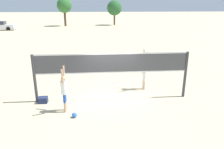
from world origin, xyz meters
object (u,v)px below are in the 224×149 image
at_px(volleyball_net, 112,68).
at_px(gear_bag, 43,100).
at_px(volleyball, 74,115).
at_px(player_spiker, 64,89).
at_px(tree_right_cluster, 114,8).
at_px(tree_left_cluster, 64,6).
at_px(parked_car_near, 0,26).
at_px(player_blocker, 145,69).

distance_m(volleyball_net, gear_bag, 3.68).
bearing_deg(volleyball_net, gear_bag, -177.29).
relative_size(volleyball_net, gear_bag, 17.49).
height_order(volleyball_net, volleyball, volleyball_net).
xyz_separation_m(player_spiker, tree_right_cluster, (5.71, 37.77, 2.38)).
distance_m(gear_bag, tree_right_cluster, 37.61).
xyz_separation_m(volleyball_net, volleyball, (-1.74, -1.72, -1.52)).
distance_m(gear_bag, tree_left_cluster, 36.15).
relative_size(tree_left_cluster, tree_right_cluster, 1.09).
bearing_deg(volleyball_net, parked_car_near, 119.62).
bearing_deg(player_blocker, volleyball_net, -58.47).
height_order(volleyball_net, tree_left_cluster, tree_left_cluster).
relative_size(player_blocker, tree_right_cluster, 0.44).
xyz_separation_m(player_spiker, player_blocker, (4.05, 2.26, 0.10)).
bearing_deg(parked_car_near, tree_right_cluster, 15.09).
height_order(volleyball_net, player_spiker, volleyball_net).
xyz_separation_m(parked_car_near, tree_left_cluster, (10.38, 5.97, 3.28)).
bearing_deg(tree_left_cluster, player_blocker, -76.36).
height_order(tree_left_cluster, tree_right_cluster, tree_left_cluster).
xyz_separation_m(volleyball_net, gear_bag, (-3.36, -0.16, -1.48)).
height_order(player_blocker, gear_bag, player_blocker).
distance_m(volleyball_net, tree_left_cluster, 36.31).
distance_m(volleyball, tree_right_cluster, 38.89).
distance_m(parked_car_near, tree_left_cluster, 12.42).
xyz_separation_m(player_spiker, volleyball, (0.44, -0.61, -0.96)).
bearing_deg(player_spiker, player_blocker, -60.90).
distance_m(player_blocker, parked_car_near, 34.15).
distance_m(player_spiker, tree_left_cluster, 37.12).
distance_m(gear_bag, parked_car_near, 32.76).
height_order(volleyball, parked_car_near, parked_car_near).
distance_m(player_blocker, gear_bag, 5.50).
bearing_deg(tree_right_cluster, volleyball, -97.82).
distance_m(player_blocker, volleyball, 4.73).
distance_m(player_spiker, parked_car_near, 34.12).
xyz_separation_m(volleyball, parked_car_near, (-15.14, 31.40, 0.56)).
relative_size(gear_bag, parked_car_near, 0.09).
height_order(gear_bag, tree_left_cluster, tree_left_cluster).
xyz_separation_m(gear_bag, parked_car_near, (-13.51, 29.84, 0.53)).
bearing_deg(player_blocker, parked_car_near, -146.68).
bearing_deg(parked_car_near, player_spiker, -68.28).
xyz_separation_m(player_blocker, parked_car_near, (-18.75, 28.53, -0.50)).
distance_m(parked_car_near, tree_right_cluster, 21.75).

